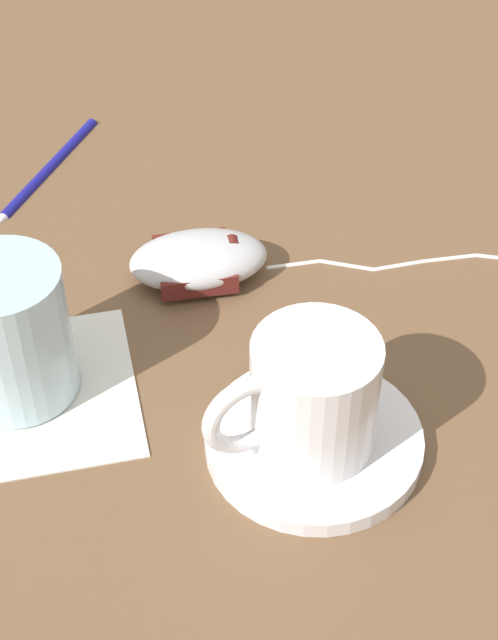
# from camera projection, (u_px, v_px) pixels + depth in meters

# --- Properties ---
(ground_plane) EXTENTS (3.00, 3.00, 0.00)m
(ground_plane) POSITION_uv_depth(u_px,v_px,m) (192.00, 306.00, 0.67)
(ground_plane) COLOR brown
(saucer) EXTENTS (0.13, 0.13, 0.01)m
(saucer) POSITION_uv_depth(u_px,v_px,m) (314.00, 441.00, 0.58)
(saucer) COLOR white
(saucer) RESTS_ON ground
(coffee_cup) EXTENTS (0.10, 0.08, 0.07)m
(coffee_cup) POSITION_uv_depth(u_px,v_px,m) (310.00, 396.00, 0.54)
(coffee_cup) COLOR white
(coffee_cup) RESTS_ON saucer
(computer_mouse) EXTENTS (0.11, 0.08, 0.03)m
(computer_mouse) POSITION_uv_depth(u_px,v_px,m) (195.00, 259.00, 0.68)
(computer_mouse) COLOR silver
(computer_mouse) RESTS_ON ground
(mouse_cable) EXTENTS (0.30, 0.04, 0.00)m
(mouse_cable) POSITION_uv_depth(u_px,v_px,m) (478.00, 267.00, 0.70)
(mouse_cable) COLOR white
(mouse_cable) RESTS_ON ground
(napkin_under_glass) EXTENTS (0.17, 0.17, 0.00)m
(napkin_under_glass) POSITION_uv_depth(u_px,v_px,m) (29.00, 394.00, 0.61)
(napkin_under_glass) COLOR silver
(napkin_under_glass) RESTS_ON ground
(drinking_glass) EXTENTS (0.07, 0.07, 0.09)m
(drinking_glass) POSITION_uv_depth(u_px,v_px,m) (9.00, 333.00, 0.58)
(drinking_glass) COLOR silver
(drinking_glass) RESTS_ON napkin_under_glass
(pen) EXTENTS (0.04, 0.16, 0.01)m
(pen) POSITION_uv_depth(u_px,v_px,m) (47.00, 166.00, 0.79)
(pen) COLOR navy
(pen) RESTS_ON ground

